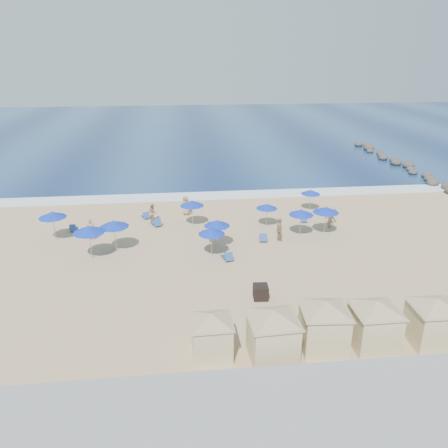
{
  "coord_description": "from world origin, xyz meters",
  "views": [
    {
      "loc": [
        -4.37,
        -26.92,
        13.88
      ],
      "look_at": [
        -1.09,
        3.0,
        1.86
      ],
      "focal_mm": 35.0,
      "sensor_mm": 36.0,
      "label": 1
    }
  ],
  "objects_px": {
    "cabana_1": "(273,328)",
    "beachgoer_2": "(279,230)",
    "umbrella_5": "(212,231)",
    "umbrella_7": "(311,192)",
    "umbrella_1": "(89,229)",
    "cabana_0": "(212,329)",
    "cabana_3": "(375,318)",
    "trash_bin": "(261,292)",
    "beachgoer_3": "(331,217)",
    "rock_jetty": "(400,164)",
    "beachgoer_4": "(186,205)",
    "beachgoer_0": "(91,230)",
    "umbrella_6": "(267,206)",
    "cabana_4": "(434,315)",
    "umbrella_2": "(114,224)",
    "umbrella_8": "(301,212)",
    "umbrella_0": "(52,215)",
    "umbrella_3": "(192,203)",
    "cabana_2": "(325,318)",
    "umbrella_4": "(217,223)",
    "beachgoer_1": "(153,213)",
    "umbrella_9": "(326,210)"
  },
  "relations": [
    {
      "from": "cabana_0",
      "to": "cabana_2",
      "type": "bearing_deg",
      "value": -0.47
    },
    {
      "from": "umbrella_3",
      "to": "umbrella_6",
      "type": "xyz_separation_m",
      "value": [
        6.18,
        -0.86,
        -0.21
      ]
    },
    {
      "from": "umbrella_5",
      "to": "beachgoer_1",
      "type": "height_order",
      "value": "umbrella_5"
    },
    {
      "from": "cabana_4",
      "to": "umbrella_5",
      "type": "relative_size",
      "value": 2.02
    },
    {
      "from": "umbrella_9",
      "to": "umbrella_4",
      "type": "bearing_deg",
      "value": -169.93
    },
    {
      "from": "cabana_4",
      "to": "umbrella_2",
      "type": "distance_m",
      "value": 21.45
    },
    {
      "from": "rock_jetty",
      "to": "umbrella_6",
      "type": "relative_size",
      "value": 12.88
    },
    {
      "from": "cabana_2",
      "to": "beachgoer_2",
      "type": "height_order",
      "value": "cabana_2"
    },
    {
      "from": "cabana_3",
      "to": "trash_bin",
      "type": "bearing_deg",
      "value": 133.23
    },
    {
      "from": "cabana_3",
      "to": "umbrella_1",
      "type": "height_order",
      "value": "cabana_3"
    },
    {
      "from": "umbrella_5",
      "to": "beachgoer_1",
      "type": "relative_size",
      "value": 1.39
    },
    {
      "from": "umbrella_6",
      "to": "umbrella_7",
      "type": "distance_m",
      "value": 5.94
    },
    {
      "from": "umbrella_2",
      "to": "umbrella_5",
      "type": "relative_size",
      "value": 1.12
    },
    {
      "from": "cabana_4",
      "to": "umbrella_4",
      "type": "xyz_separation_m",
      "value": [
        -9.65,
        12.69,
        0.33
      ]
    },
    {
      "from": "cabana_3",
      "to": "umbrella_7",
      "type": "bearing_deg",
      "value": 82.25
    },
    {
      "from": "cabana_4",
      "to": "umbrella_6",
      "type": "bearing_deg",
      "value": 107.36
    },
    {
      "from": "beachgoer_3",
      "to": "rock_jetty",
      "type": "bearing_deg",
      "value": -65.93
    },
    {
      "from": "cabana_3",
      "to": "umbrella_2",
      "type": "xyz_separation_m",
      "value": [
        -14.13,
        12.82,
        0.51
      ]
    },
    {
      "from": "cabana_1",
      "to": "beachgoer_2",
      "type": "height_order",
      "value": "cabana_1"
    },
    {
      "from": "cabana_3",
      "to": "umbrella_0",
      "type": "bearing_deg",
      "value": 141.23
    },
    {
      "from": "umbrella_3",
      "to": "umbrella_8",
      "type": "relative_size",
      "value": 1.02
    },
    {
      "from": "beachgoer_3",
      "to": "cabana_3",
      "type": "bearing_deg",
      "value": 142.13
    },
    {
      "from": "umbrella_5",
      "to": "umbrella_8",
      "type": "distance_m",
      "value": 7.94
    },
    {
      "from": "cabana_4",
      "to": "umbrella_5",
      "type": "bearing_deg",
      "value": 132.2
    },
    {
      "from": "umbrella_0",
      "to": "umbrella_1",
      "type": "distance_m",
      "value": 4.93
    },
    {
      "from": "cabana_1",
      "to": "beachgoer_4",
      "type": "bearing_deg",
      "value": 99.96
    },
    {
      "from": "beachgoer_3",
      "to": "umbrella_5",
      "type": "bearing_deg",
      "value": 86.67
    },
    {
      "from": "cabana_4",
      "to": "beachgoer_2",
      "type": "height_order",
      "value": "cabana_4"
    },
    {
      "from": "umbrella_9",
      "to": "beachgoer_2",
      "type": "xyz_separation_m",
      "value": [
        -3.94,
        -0.92,
        -1.15
      ]
    },
    {
      "from": "umbrella_8",
      "to": "beachgoer_3",
      "type": "distance_m",
      "value": 3.48
    },
    {
      "from": "trash_bin",
      "to": "cabana_1",
      "type": "height_order",
      "value": "cabana_1"
    },
    {
      "from": "umbrella_1",
      "to": "umbrella_4",
      "type": "relative_size",
      "value": 1.15
    },
    {
      "from": "umbrella_2",
      "to": "trash_bin",
      "type": "bearing_deg",
      "value": -39.64
    },
    {
      "from": "umbrella_8",
      "to": "cabana_3",
      "type": "bearing_deg",
      "value": -90.83
    },
    {
      "from": "umbrella_1",
      "to": "cabana_0",
      "type": "bearing_deg",
      "value": -56.4
    },
    {
      "from": "umbrella_5",
      "to": "umbrella_7",
      "type": "relative_size",
      "value": 1.09
    },
    {
      "from": "cabana_4",
      "to": "umbrella_1",
      "type": "bearing_deg",
      "value": 147.88
    },
    {
      "from": "umbrella_2",
      "to": "umbrella_3",
      "type": "bearing_deg",
      "value": 37.05
    },
    {
      "from": "beachgoer_2",
      "to": "umbrella_6",
      "type": "bearing_deg",
      "value": 6.94
    },
    {
      "from": "cabana_3",
      "to": "beachgoer_2",
      "type": "relative_size",
      "value": 2.44
    },
    {
      "from": "rock_jetty",
      "to": "umbrella_0",
      "type": "bearing_deg",
      "value": -153.25
    },
    {
      "from": "cabana_2",
      "to": "umbrella_7",
      "type": "distance_m",
      "value": 20.39
    },
    {
      "from": "cabana_1",
      "to": "umbrella_6",
      "type": "relative_size",
      "value": 2.27
    },
    {
      "from": "umbrella_3",
      "to": "umbrella_9",
      "type": "distance_m",
      "value": 10.95
    },
    {
      "from": "umbrella_2",
      "to": "beachgoer_4",
      "type": "distance_m",
      "value": 8.99
    },
    {
      "from": "cabana_0",
      "to": "umbrella_4",
      "type": "height_order",
      "value": "cabana_0"
    },
    {
      "from": "beachgoer_4",
      "to": "beachgoer_0",
      "type": "bearing_deg",
      "value": -107.66
    },
    {
      "from": "umbrella_5",
      "to": "umbrella_6",
      "type": "relative_size",
      "value": 1.07
    },
    {
      "from": "beachgoer_1",
      "to": "cabana_2",
      "type": "bearing_deg",
      "value": 173.37
    },
    {
      "from": "umbrella_6",
      "to": "umbrella_9",
      "type": "height_order",
      "value": "umbrella_9"
    }
  ]
}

